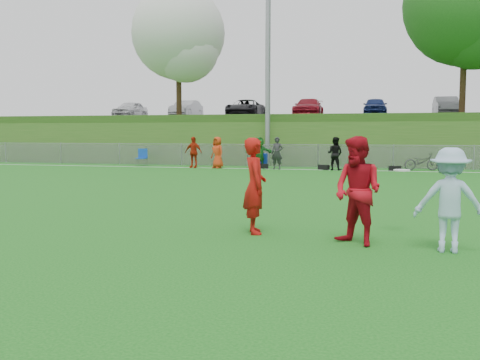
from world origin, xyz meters
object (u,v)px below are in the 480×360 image
(player_red_center, at_px, (358,191))
(player_blue, at_px, (450,200))
(bicycle, at_px, (421,162))
(frisbee, at_px, (402,170))
(player_red_left, at_px, (255,186))
(recycling_bin, at_px, (263,161))

(player_red_center, bearing_deg, player_blue, 29.54)
(player_red_center, relative_size, bicycle, 1.11)
(player_red_center, height_order, frisbee, player_red_center)
(player_red_left, relative_size, player_blue, 1.08)
(recycling_bin, height_order, bicycle, bicycle)
(player_red_left, bearing_deg, player_blue, -123.79)
(recycling_bin, xyz_separation_m, bicycle, (8.19, 0.23, 0.05))
(frisbee, xyz_separation_m, recycling_bin, (-6.36, 17.75, -0.82))
(player_red_center, xyz_separation_m, frisbee, (0.77, 1.25, 0.28))
(player_red_center, height_order, bicycle, player_red_center)
(player_red_left, distance_m, player_red_center, 2.04)
(player_red_center, bearing_deg, player_red_left, -160.32)
(player_red_left, distance_m, recycling_bin, 18.75)
(player_red_center, relative_size, recycling_bin, 2.36)
(recycling_bin, bearing_deg, frisbee, -70.27)
(frisbee, relative_size, bicycle, 0.18)
(player_red_center, xyz_separation_m, player_blue, (1.45, -0.20, -0.09))
(player_red_left, distance_m, frisbee, 2.81)
(player_blue, bearing_deg, bicycle, -90.01)
(frisbee, xyz_separation_m, bicycle, (1.83, 17.98, -0.77))
(frisbee, height_order, recycling_bin, frisbee)
(frisbee, bearing_deg, player_red_left, -166.77)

